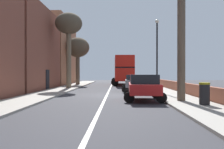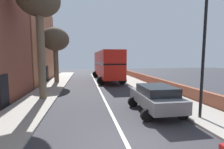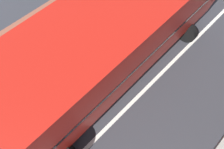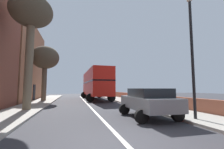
# 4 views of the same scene
# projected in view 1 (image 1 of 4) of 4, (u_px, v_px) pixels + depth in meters

# --- Properties ---
(ground_plane) EXTENTS (84.00, 84.00, 0.00)m
(ground_plane) POSITION_uv_depth(u_px,v_px,m) (107.00, 95.00, 19.45)
(ground_plane) COLOR #333338
(road_centre_line) EXTENTS (0.16, 54.00, 0.01)m
(road_centre_line) POSITION_uv_depth(u_px,v_px,m) (107.00, 95.00, 19.45)
(road_centre_line) COLOR silver
(road_centre_line) RESTS_ON ground
(sidewalk_left) EXTENTS (2.60, 60.00, 0.12)m
(sidewalk_left) POSITION_uv_depth(u_px,v_px,m) (46.00, 94.00, 19.56)
(sidewalk_left) COLOR #9E998E
(sidewalk_left) RESTS_ON ground
(sidewalk_right) EXTENTS (2.60, 60.00, 0.12)m
(sidewalk_right) POSITION_uv_depth(u_px,v_px,m) (169.00, 94.00, 19.34)
(sidewalk_right) COLOR #9E998E
(sidewalk_right) RESTS_ON ground
(terraced_houses_left) EXTENTS (4.07, 47.52, 9.95)m
(terraced_houses_left) POSITION_uv_depth(u_px,v_px,m) (3.00, 38.00, 20.00)
(terraced_houses_left) COLOR brown
(terraced_houses_left) RESTS_ON ground
(boundary_wall_right) EXTENTS (0.36, 54.00, 0.94)m
(boundary_wall_right) POSITION_uv_depth(u_px,v_px,m) (189.00, 89.00, 19.30)
(boundary_wall_right) COLOR brown
(boundary_wall_right) RESTS_ON ground
(double_decker_bus) EXTENTS (3.69, 11.30, 4.06)m
(double_decker_bus) POSITION_uv_depth(u_px,v_px,m) (123.00, 69.00, 36.58)
(double_decker_bus) COLOR red
(double_decker_bus) RESTS_ON ground
(parked_car_grey_right_0) EXTENTS (2.60, 4.03, 1.58)m
(parked_car_grey_right_0) POSITION_uv_depth(u_px,v_px,m) (135.00, 82.00, 22.78)
(parked_car_grey_right_0) COLOR slate
(parked_car_grey_right_0) RESTS_ON ground
(parked_car_red_right_1) EXTENTS (2.60, 4.16, 1.65)m
(parked_car_red_right_1) POSITION_uv_depth(u_px,v_px,m) (144.00, 86.00, 15.49)
(parked_car_red_right_1) COLOR #AD1919
(parked_car_red_right_1) RESTS_ON ground
(street_tree_left_0) EXTENTS (3.37, 3.37, 6.78)m
(street_tree_left_0) POSITION_uv_depth(u_px,v_px,m) (78.00, 48.00, 35.50)
(street_tree_left_0) COLOR brown
(street_tree_left_0) RESTS_ON sidewalk_left
(street_tree_left_2) EXTENTS (2.99, 2.99, 8.30)m
(street_tree_left_2) POSITION_uv_depth(u_px,v_px,m) (69.00, 26.00, 27.11)
(street_tree_left_2) COLOR brown
(street_tree_left_2) RESTS_ON sidewalk_left
(lamppost_right) EXTENTS (0.32, 0.32, 6.31)m
(lamppost_right) POSITION_uv_depth(u_px,v_px,m) (157.00, 50.00, 21.38)
(lamppost_right) COLOR black
(lamppost_right) RESTS_ON sidewalk_right
(litter_bin_right) EXTENTS (0.55, 0.55, 1.15)m
(litter_bin_right) POSITION_uv_depth(u_px,v_px,m) (204.00, 94.00, 12.53)
(litter_bin_right) COLOR black
(litter_bin_right) RESTS_ON sidewalk_right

